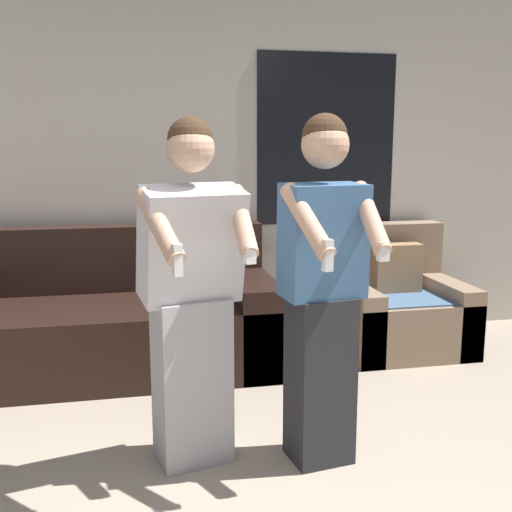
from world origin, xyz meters
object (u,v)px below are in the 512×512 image
at_px(couch, 115,322).
at_px(armchair, 396,307).
at_px(person_left, 192,297).
at_px(person_right, 323,289).

relative_size(couch, armchair, 2.34).
height_order(person_left, person_right, person_right).
height_order(couch, armchair, couch).
relative_size(armchair, person_right, 0.56).
bearing_deg(couch, person_left, -73.70).
height_order(armchair, person_left, person_left).
bearing_deg(couch, person_right, -55.78).
relative_size(armchair, person_left, 0.56).
height_order(couch, person_right, person_right).
relative_size(person_left, person_right, 0.99).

